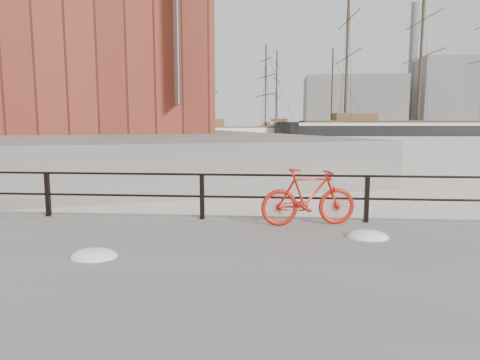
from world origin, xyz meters
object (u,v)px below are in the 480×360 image
(workboat_near, at_px, (49,150))
(schooner_mid, at_px, (303,135))
(workboat_far, at_px, (60,143))
(schooner_left, at_px, (239,135))
(barque_black, at_px, (417,136))
(bicycle, at_px, (308,197))

(workboat_near, bearing_deg, schooner_mid, 37.06)
(workboat_far, bearing_deg, workboat_near, -86.52)
(workboat_near, height_order, workboat_far, same)
(schooner_left, height_order, workboat_far, schooner_left)
(barque_black, distance_m, schooner_left, 36.15)
(schooner_left, bearing_deg, workboat_far, -140.31)
(schooner_left, relative_size, workboat_far, 2.13)
(bicycle, relative_size, workboat_near, 0.17)
(workboat_near, xyz_separation_m, workboat_far, (-5.92, 13.29, 0.00))
(schooner_mid, bearing_deg, bicycle, -85.11)
(workboat_near, bearing_deg, schooner_left, 48.15)
(schooner_left, xyz_separation_m, workboat_far, (-19.43, -36.21, 0.00))
(barque_black, distance_m, workboat_near, 71.34)
(bicycle, xyz_separation_m, workboat_near, (-21.98, 29.88, -0.94))
(schooner_left, distance_m, workboat_near, 51.31)
(barque_black, relative_size, schooner_mid, 2.51)
(bicycle, height_order, schooner_mid, schooner_mid)
(bicycle, bearing_deg, schooner_left, 84.41)
(bicycle, height_order, schooner_left, schooner_left)
(bicycle, relative_size, schooner_mid, 0.08)
(barque_black, relative_size, schooner_left, 2.51)
(bicycle, distance_m, schooner_mid, 84.36)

